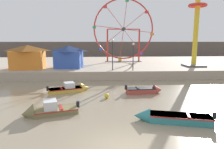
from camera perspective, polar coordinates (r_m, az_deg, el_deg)
quay_promenade at (r=36.89m, az=-1.26°, el=2.54°), size 110.00×21.50×1.17m
distant_town_skyline at (r=61.39m, az=-2.05°, el=7.01°), size 140.00×3.00×4.40m
motorboat_mustard_yellow at (r=21.53m, az=-10.81°, el=-3.81°), size 4.32×2.60×1.37m
motorboat_faded_red at (r=20.73m, az=9.42°, el=-4.27°), size 3.79×1.38×1.14m
motorboat_olive_wood at (r=15.56m, az=-18.05°, el=-9.50°), size 4.06×2.48×1.51m
motorboat_teal_painted at (r=14.11m, az=15.19°, el=-11.39°), size 5.09×2.28×1.14m
ferris_wheel_red_frame at (r=37.44m, az=3.20°, el=12.10°), size 10.89×1.20×11.11m
drop_tower_yellow_tower at (r=33.50m, az=22.39°, el=13.88°), size 2.80×2.80×14.85m
carnival_booth_orange_canopy at (r=31.02m, az=-22.25°, el=4.66°), size 4.87×3.93×3.28m
carnival_booth_blue_tent at (r=30.24m, az=-11.90°, el=4.95°), size 4.29×3.71×3.16m
promenade_lamp_near at (r=27.07m, az=5.89°, el=6.14°), size 0.32×0.32×3.62m
promenade_lamp_far at (r=27.08m, az=0.16°, el=6.72°), size 0.32×0.32×4.06m
mooring_buoy_orange at (r=18.71m, az=-1.47°, el=-5.92°), size 0.44×0.44×0.44m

